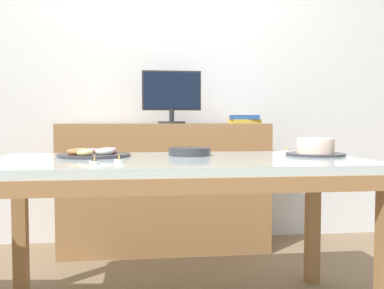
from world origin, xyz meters
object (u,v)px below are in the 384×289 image
(computer_monitor, at_px, (172,97))
(tealight_near_front, at_px, (94,162))
(tealight_left_edge, at_px, (286,151))
(pastry_platter, at_px, (94,154))
(book_stack, at_px, (244,119))
(plate_stack, at_px, (190,151))
(tealight_centre, at_px, (119,160))
(cake_chocolate_round, at_px, (315,148))

(computer_monitor, relative_size, tealight_near_front, 10.60)
(tealight_left_edge, bearing_deg, pastry_platter, -171.52)
(tealight_left_edge, bearing_deg, book_stack, 92.47)
(plate_stack, height_order, tealight_left_edge, plate_stack)
(book_stack, bearing_deg, tealight_centre, -123.05)
(computer_monitor, height_order, tealight_near_front, computer_monitor)
(computer_monitor, bearing_deg, tealight_near_front, -106.63)
(plate_stack, bearing_deg, computer_monitor, 91.07)
(pastry_platter, relative_size, tealight_left_edge, 8.78)
(computer_monitor, distance_m, book_stack, 0.56)
(tealight_near_front, bearing_deg, pastry_platter, 96.26)
(computer_monitor, distance_m, tealight_near_front, 1.46)
(computer_monitor, relative_size, book_stack, 1.86)
(tealight_centre, height_order, tealight_near_front, same)
(book_stack, relative_size, cake_chocolate_round, 0.78)
(computer_monitor, bearing_deg, tealight_centre, -103.53)
(plate_stack, bearing_deg, pastry_platter, -178.71)
(plate_stack, bearing_deg, tealight_left_edge, 14.37)
(plate_stack, distance_m, tealight_left_edge, 0.57)
(book_stack, bearing_deg, cake_chocolate_round, -83.94)
(pastry_platter, xyz_separation_m, tealight_centre, (0.14, -0.33, -0.00))
(pastry_platter, relative_size, plate_stack, 1.67)
(book_stack, distance_m, cake_chocolate_round, 1.05)
(tealight_left_edge, height_order, tealight_centre, same)
(tealight_centre, bearing_deg, plate_stack, 45.75)
(plate_stack, xyz_separation_m, tealight_centre, (-0.33, -0.34, -0.01))
(plate_stack, xyz_separation_m, tealight_left_edge, (0.55, 0.14, -0.01))
(cake_chocolate_round, xyz_separation_m, tealight_near_front, (-1.05, -0.33, -0.03))
(cake_chocolate_round, relative_size, tealight_near_front, 7.31)
(tealight_centre, bearing_deg, computer_monitor, 76.47)
(book_stack, xyz_separation_m, plate_stack, (-0.52, -0.96, -0.17))
(pastry_platter, xyz_separation_m, tealight_left_edge, (1.02, 0.15, -0.00))
(computer_monitor, bearing_deg, tealight_left_edge, -55.20)
(pastry_platter, bearing_deg, tealight_near_front, -83.74)
(book_stack, xyz_separation_m, tealight_centre, (-0.85, -1.30, -0.18))
(tealight_centre, bearing_deg, tealight_left_edge, 28.59)
(book_stack, distance_m, plate_stack, 1.11)
(tealight_left_edge, relative_size, tealight_near_front, 1.00)
(book_stack, height_order, cake_chocolate_round, book_stack)
(pastry_platter, distance_m, tealight_centre, 0.36)
(plate_stack, relative_size, tealight_centre, 5.25)
(tealight_near_front, bearing_deg, book_stack, 55.36)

